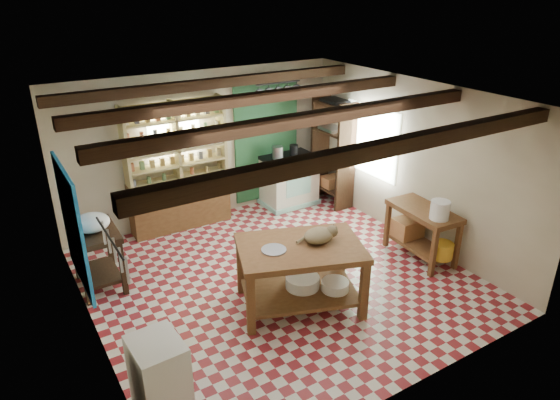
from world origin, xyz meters
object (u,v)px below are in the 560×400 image
prep_table (98,259)px  right_counter (421,233)px  white_cabinet (160,377)px  work_table (300,276)px  cat (319,235)px  stove (289,180)px

prep_table → right_counter: size_ratio=0.76×
prep_table → white_cabinet: (-0.02, -2.58, -0.02)m
work_table → cat: size_ratio=3.82×
stove → cat: (-1.38, -2.86, 0.50)m
stove → right_counter: 2.82m
white_cabinet → cat: (2.39, 0.72, 0.56)m
work_table → white_cabinet: 2.26m
stove → right_counter: (0.63, -2.75, -0.07)m
prep_table → right_counter: prep_table is taller
prep_table → stove: bearing=16.0°
work_table → cat: cat is taller
white_cabinet → cat: bearing=14.1°
prep_table → white_cabinet: size_ratio=1.04×
white_cabinet → right_counter: white_cabinet is taller
right_counter → work_table: bearing=-174.2°
white_cabinet → right_counter: size_ratio=0.73×
cat → right_counter: bearing=13.1°
right_counter → cat: bearing=-172.9°
cat → stove: bearing=74.1°
cat → work_table: bearing=-178.7°
work_table → stove: stove is taller
work_table → cat: (0.25, -0.04, 0.53)m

